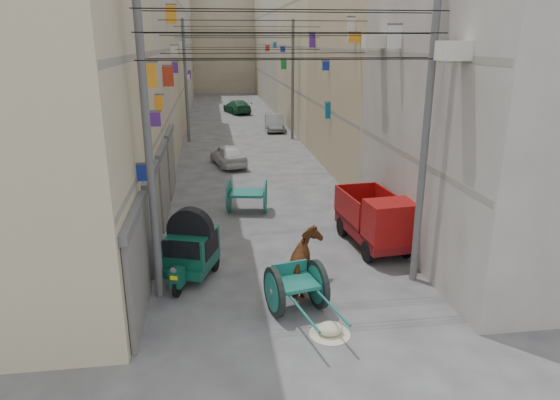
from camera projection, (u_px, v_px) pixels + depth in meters
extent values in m
cube|color=gray|center=(140.00, 165.00, 14.43)|extent=(0.25, 9.80, 0.18)
cube|color=gray|center=(131.00, 57.00, 13.51)|extent=(0.25, 9.80, 0.18)
cube|color=#A59A8E|center=(81.00, 55.00, 23.45)|extent=(8.00, 12.00, 12.00)
cube|color=gray|center=(169.00, 113.00, 24.81)|extent=(0.25, 11.76, 0.18)
cube|color=gray|center=(164.00, 50.00, 23.89)|extent=(0.25, 11.76, 0.18)
cube|color=#B2A98C|center=(123.00, 35.00, 35.41)|extent=(8.00, 14.00, 14.00)
cube|color=gray|center=(182.00, 89.00, 37.07)|extent=(0.25, 13.72, 0.18)
cube|color=gray|center=(179.00, 47.00, 36.16)|extent=(0.25, 13.72, 0.18)
cube|color=gray|center=(176.00, 3.00, 35.24)|extent=(0.25, 13.72, 0.18)
cube|color=#A6A19B|center=(147.00, 49.00, 48.95)|extent=(8.00, 14.00, 11.80)
cube|color=gray|center=(189.00, 76.00, 50.28)|extent=(0.25, 13.72, 0.18)
cube|color=gray|center=(187.00, 45.00, 49.37)|extent=(0.25, 13.72, 0.18)
cube|color=gray|center=(185.00, 13.00, 48.45)|extent=(0.25, 13.72, 0.18)
cube|color=tan|center=(159.00, 40.00, 60.96)|extent=(8.00, 12.00, 13.50)
cube|color=gray|center=(192.00, 69.00, 62.55)|extent=(0.25, 11.76, 0.18)
cube|color=gray|center=(191.00, 44.00, 61.63)|extent=(0.25, 11.76, 0.18)
cube|color=gray|center=(190.00, 19.00, 60.72)|extent=(0.25, 11.76, 0.18)
cube|color=#A6A19B|center=(544.00, 45.00, 15.00)|extent=(8.00, 10.00, 13.00)
cube|color=gray|center=(412.00, 156.00, 15.50)|extent=(0.25, 9.80, 0.18)
cube|color=gray|center=(420.00, 56.00, 14.58)|extent=(0.25, 9.80, 0.18)
cube|color=tan|center=(406.00, 54.00, 25.53)|extent=(8.00, 12.00, 12.00)
cube|color=gray|center=(330.00, 110.00, 25.88)|extent=(0.25, 11.76, 0.18)
cube|color=gray|center=(332.00, 50.00, 24.96)|extent=(0.25, 11.76, 0.18)
cube|color=tan|center=(342.00, 36.00, 37.49)|extent=(8.00, 14.00, 14.00)
cube|color=gray|center=(291.00, 88.00, 38.14)|extent=(0.25, 13.72, 0.18)
cube|color=gray|center=(291.00, 47.00, 37.23)|extent=(0.25, 13.72, 0.18)
cube|color=gray|center=(291.00, 4.00, 36.32)|extent=(0.25, 13.72, 0.18)
cube|color=#A59A8E|center=(307.00, 48.00, 51.04)|extent=(8.00, 14.00, 11.80)
cube|color=gray|center=(270.00, 76.00, 51.35)|extent=(0.25, 13.72, 0.18)
cube|color=gray|center=(269.00, 45.00, 50.44)|extent=(0.25, 13.72, 0.18)
cube|color=gray|center=(269.00, 14.00, 49.53)|extent=(0.25, 13.72, 0.18)
cube|color=#B2A98C|center=(288.00, 40.00, 63.04)|extent=(8.00, 12.00, 13.50)
cube|color=gray|center=(258.00, 69.00, 63.62)|extent=(0.25, 11.76, 0.18)
cube|color=gray|center=(257.00, 44.00, 62.71)|extent=(0.25, 11.76, 0.18)
cube|color=gray|center=(257.00, 19.00, 61.79)|extent=(0.25, 11.76, 0.18)
cube|color=#B2A98C|center=(223.00, 42.00, 68.68)|extent=(22.00, 10.00, 13.00)
cube|color=#48494D|center=(138.00, 272.00, 12.01)|extent=(0.12, 3.00, 2.60)
cube|color=#515153|center=(134.00, 216.00, 11.57)|extent=(0.18, 3.20, 0.25)
cube|color=#48494D|center=(154.00, 220.00, 15.50)|extent=(0.12, 3.00, 2.60)
cube|color=#515153|center=(151.00, 175.00, 15.06)|extent=(0.18, 3.20, 0.25)
cube|color=#48494D|center=(164.00, 187.00, 18.99)|extent=(0.12, 3.00, 2.60)
cube|color=#515153|center=(162.00, 150.00, 18.55)|extent=(0.18, 3.20, 0.25)
cube|color=#48494D|center=(171.00, 164.00, 22.58)|extent=(0.12, 3.00, 2.60)
cube|color=#515153|center=(169.00, 132.00, 22.14)|extent=(0.18, 3.20, 0.25)
cube|color=#152B99|center=(283.00, 49.00, 39.41)|extent=(0.38, 0.08, 0.41)
cube|color=#532484|center=(189.00, 75.00, 46.04)|extent=(0.27, 0.08, 0.71)
cube|color=#152B99|center=(145.00, 173.00, 12.94)|extent=(0.44, 0.08, 0.42)
cube|color=#AD2E17|center=(168.00, 76.00, 21.23)|extent=(0.45, 0.08, 0.84)
cube|color=#AD2E17|center=(267.00, 48.00, 49.43)|extent=(0.41, 0.08, 0.59)
cube|color=#532484|center=(155.00, 119.00, 15.81)|extent=(0.38, 0.08, 0.44)
cube|color=#178034|center=(284.00, 64.00, 39.05)|extent=(0.43, 0.08, 0.72)
cube|color=#0D6799|center=(275.00, 45.00, 44.37)|extent=(0.28, 0.08, 0.44)
cube|color=orange|center=(171.00, 14.00, 24.38)|extent=(0.48, 0.08, 0.84)
cube|color=silver|center=(188.00, 77.00, 42.69)|extent=(0.31, 0.08, 0.44)
cube|color=#152B99|center=(326.00, 66.00, 25.19)|extent=(0.35, 0.08, 0.45)
cube|color=#532484|center=(312.00, 40.00, 28.23)|extent=(0.34, 0.08, 0.79)
cube|color=orange|center=(159.00, 103.00, 17.86)|extent=(0.28, 0.08, 0.52)
cube|color=silver|center=(181.00, 46.00, 33.93)|extent=(0.28, 0.08, 0.74)
cube|color=#0D6799|center=(328.00, 111.00, 25.38)|extent=(0.26, 0.08, 0.80)
cube|color=silver|center=(396.00, 38.00, 15.69)|extent=(0.34, 0.08, 0.55)
cube|color=orange|center=(148.00, 75.00, 14.24)|extent=(0.47, 0.08, 0.67)
cube|color=silver|center=(174.00, 51.00, 25.98)|extent=(0.40, 0.08, 0.47)
cube|color=#532484|center=(175.00, 68.00, 26.73)|extent=(0.32, 0.08, 0.55)
cube|color=orange|center=(355.00, 38.00, 19.80)|extent=(0.47, 0.08, 0.35)
cube|color=silver|center=(351.00, 29.00, 20.49)|extent=(0.32, 0.08, 0.89)
cube|color=silver|center=(395.00, 37.00, 15.60)|extent=(0.44, 0.08, 0.69)
cube|color=silver|center=(133.00, 191.00, 12.61)|extent=(0.10, 3.20, 0.80)
cube|color=#0D6799|center=(163.00, 130.00, 21.10)|extent=(0.10, 3.20, 0.80)
cube|color=#532484|center=(179.00, 99.00, 32.42)|extent=(0.10, 3.20, 0.80)
cube|color=orange|center=(186.00, 84.00, 43.75)|extent=(0.10, 3.20, 0.80)
cube|color=#178034|center=(438.00, 179.00, 13.66)|extent=(0.10, 3.20, 0.80)
cube|color=#178034|center=(350.00, 126.00, 22.16)|extent=(0.10, 3.20, 0.80)
cube|color=#532484|center=(302.00, 97.00, 33.48)|extent=(0.10, 3.20, 0.80)
cube|color=silver|center=(278.00, 83.00, 44.80)|extent=(0.10, 3.20, 0.80)
cube|color=beige|center=(454.00, 51.00, 11.63)|extent=(0.70, 0.55, 0.45)
cube|color=beige|center=(374.00, 41.00, 17.23)|extent=(0.70, 0.55, 0.45)
cylinder|color=#515153|center=(149.00, 152.00, 12.36)|extent=(0.20, 0.20, 8.00)
cylinder|color=#515153|center=(425.00, 144.00, 13.30)|extent=(0.20, 0.20, 8.00)
cylinder|color=#515153|center=(186.00, 82.00, 33.12)|extent=(0.20, 0.20, 8.00)
cylinder|color=#515153|center=(293.00, 81.00, 34.06)|extent=(0.20, 0.20, 8.00)
cylinder|color=black|center=(296.00, 60.00, 11.69)|extent=(7.40, 0.02, 0.02)
cylinder|color=black|center=(296.00, 33.00, 11.51)|extent=(7.40, 0.02, 0.02)
cylinder|color=black|center=(296.00, 9.00, 11.35)|extent=(7.40, 0.02, 0.02)
cylinder|color=black|center=(289.00, 58.00, 12.63)|extent=(7.40, 0.02, 0.02)
cylinder|color=black|center=(289.00, 33.00, 12.45)|extent=(7.40, 0.02, 0.02)
cylinder|color=black|center=(290.00, 12.00, 12.30)|extent=(7.40, 0.02, 0.02)
cylinder|color=black|center=(266.00, 53.00, 17.82)|extent=(7.40, 0.02, 0.02)
cylinder|color=black|center=(265.00, 35.00, 17.64)|extent=(7.40, 0.02, 0.02)
cylinder|color=black|center=(265.00, 20.00, 17.49)|extent=(7.40, 0.02, 0.02)
cylinder|color=black|center=(248.00, 49.00, 25.37)|extent=(7.40, 0.02, 0.02)
cylinder|color=black|center=(248.00, 37.00, 25.19)|extent=(7.40, 0.02, 0.02)
cylinder|color=black|center=(248.00, 27.00, 25.04)|extent=(7.40, 0.02, 0.02)
cylinder|color=black|center=(239.00, 47.00, 32.92)|extent=(7.40, 0.02, 0.02)
cylinder|color=black|center=(239.00, 38.00, 32.74)|extent=(7.40, 0.02, 0.02)
cylinder|color=black|center=(239.00, 30.00, 32.58)|extent=(7.40, 0.02, 0.02)
cylinder|color=black|center=(177.00, 288.00, 13.46)|extent=(0.27, 0.52, 0.51)
cylinder|color=black|center=(183.00, 260.00, 15.17)|extent=(0.27, 0.52, 0.51)
cylinder|color=black|center=(215.00, 263.00, 14.99)|extent=(0.27, 0.52, 0.51)
cube|color=#0C4534|center=(192.00, 263.00, 14.51)|extent=(1.64, 2.01, 0.26)
cube|color=#0C4534|center=(177.00, 277.00, 13.42)|extent=(0.43, 0.49, 0.50)
cylinder|color=silver|center=(173.00, 270.00, 13.12)|extent=(0.17, 0.10, 0.16)
cube|color=yellow|center=(174.00, 278.00, 13.17)|extent=(0.20, 0.09, 0.11)
cube|color=#0C4534|center=(192.00, 246.00, 14.40)|extent=(1.62, 1.85, 0.87)
cube|color=black|center=(181.00, 250.00, 13.59)|extent=(1.01, 0.39, 0.50)
cube|color=black|center=(172.00, 242.00, 14.48)|extent=(0.39, 1.05, 0.59)
cube|color=black|center=(212.00, 245.00, 14.26)|extent=(0.39, 1.05, 0.59)
cube|color=silver|center=(182.00, 273.00, 13.77)|extent=(1.09, 0.41, 0.05)
cylinder|color=black|center=(274.00, 292.00, 12.45)|extent=(0.42, 1.27, 1.28)
cylinder|color=#145A50|center=(274.00, 292.00, 12.45)|extent=(0.37, 1.00, 0.99)
cylinder|color=#515153|center=(274.00, 292.00, 12.45)|extent=(0.23, 0.20, 0.16)
cylinder|color=black|center=(317.00, 284.00, 12.85)|extent=(0.42, 1.27, 1.28)
cylinder|color=#145A50|center=(317.00, 284.00, 12.85)|extent=(0.37, 1.00, 0.99)
cylinder|color=#515153|center=(317.00, 284.00, 12.85)|extent=(0.23, 0.20, 0.16)
cylinder|color=#515153|center=(296.00, 288.00, 12.65)|extent=(1.22, 0.34, 0.07)
cube|color=#145A50|center=(296.00, 282.00, 12.60)|extent=(1.16, 1.19, 0.09)
cube|color=#145A50|center=(290.00, 268.00, 12.94)|extent=(0.95, 0.28, 0.32)
cylinder|color=#145A50|center=(300.00, 309.00, 11.48)|extent=(0.53, 2.06, 0.06)
cylinder|color=#145A50|center=(329.00, 303.00, 11.73)|extent=(0.53, 2.06, 0.06)
cylinder|color=black|center=(368.00, 252.00, 15.56)|extent=(0.26, 0.70, 0.68)
cylinder|color=black|center=(342.00, 227.00, 17.66)|extent=(0.26, 0.70, 0.68)
cylinder|color=black|center=(407.00, 248.00, 15.86)|extent=(0.26, 0.70, 0.68)
cylinder|color=black|center=(377.00, 223.00, 17.97)|extent=(0.26, 0.70, 0.68)
cube|color=#600D10|center=(373.00, 230.00, 16.69)|extent=(1.85, 3.55, 0.36)
cube|color=maroon|center=(390.00, 222.00, 15.37)|extent=(1.60, 1.24, 1.29)
cube|color=black|center=(398.00, 224.00, 14.89)|extent=(1.34, 0.20, 0.57)
cube|color=#600D10|center=(367.00, 217.00, 17.13)|extent=(1.78, 2.42, 0.12)
cube|color=maroon|center=(347.00, 206.00, 16.83)|extent=(0.30, 2.27, 0.88)
cube|color=maroon|center=(388.00, 203.00, 17.17)|extent=(0.30, 2.27, 0.88)
cube|color=maroon|center=(355.00, 195.00, 18.03)|extent=(1.55, 0.22, 0.88)
cylinder|color=#145A50|center=(229.00, 196.00, 20.05)|extent=(0.32, 1.35, 1.36)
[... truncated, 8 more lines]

